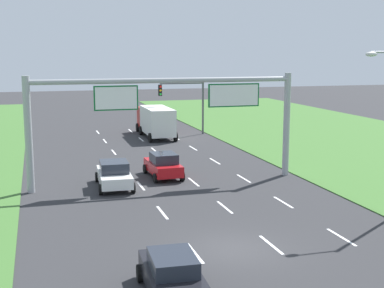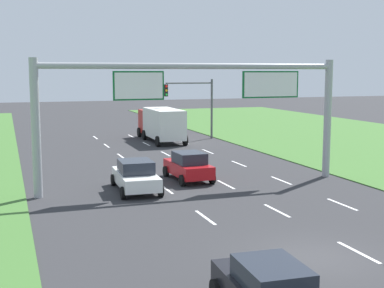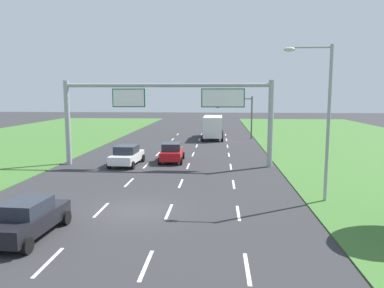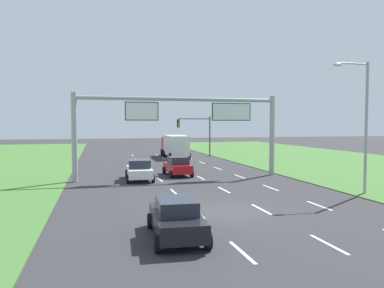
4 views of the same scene
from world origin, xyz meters
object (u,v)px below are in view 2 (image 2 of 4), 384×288
Objects in this scene: car_near_red at (136,176)px; box_truck at (161,123)px; sign_gantry at (200,98)px; car_lead_silver at (189,166)px; traffic_light_mast at (192,98)px.

car_near_red is 20.46m from box_truck.
car_near_red is 0.26× the size of sign_gantry.
box_truck is at bearing 72.85° from car_near_red.
car_lead_silver reaches higher than car_near_red.
sign_gantry is at bearing -88.73° from car_lead_silver.
sign_gantry reaches higher than traffic_light_mast.
traffic_light_mast is at bearing 65.42° from car_near_red.
box_truck reaches higher than car_near_red.
box_truck is 3.87m from traffic_light_mast.
traffic_light_mast is at bearing 68.28° from car_lead_silver.
car_near_red is 0.81× the size of traffic_light_mast.
sign_gantry is at bearing -108.14° from traffic_light_mast.
car_lead_silver is 19.23m from traffic_light_mast.
car_lead_silver is at bearing -109.95° from traffic_light_mast.
box_truck is (3.32, 17.48, 0.81)m from car_lead_silver.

